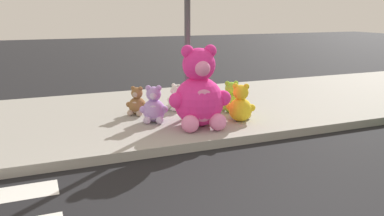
{
  "coord_description": "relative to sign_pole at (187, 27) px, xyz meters",
  "views": [
    {
      "loc": [
        -1.63,
        -2.3,
        2.15
      ],
      "look_at": [
        0.77,
        3.6,
        0.55
      ],
      "focal_mm": 36.49,
      "sensor_mm": 36.0,
      "label": 1
    }
  ],
  "objects": [
    {
      "name": "sidewalk",
      "position": [
        -1.0,
        0.8,
        -1.77
      ],
      "size": [
        28.0,
        4.4,
        0.15
      ],
      "primitive_type": "cube",
      "color": "#9E9B93",
      "rests_on": "ground_plane"
    },
    {
      "name": "sign_pole",
      "position": [
        0.0,
        0.0,
        0.0
      ],
      "size": [
        0.56,
        0.11,
        3.2
      ],
      "color": "#4C4C51",
      "rests_on": "sidewalk"
    },
    {
      "name": "plush_pink_large",
      "position": [
        -0.01,
        -0.59,
        -1.13
      ],
      "size": [
        1.1,
        0.99,
        1.43
      ],
      "color": "#F22D93",
      "rests_on": "sidewalk"
    },
    {
      "name": "plush_lavender",
      "position": [
        -0.67,
        -0.01,
        -1.43
      ],
      "size": [
        0.5,
        0.49,
        0.68
      ],
      "color": "#B28CD8",
      "rests_on": "sidewalk"
    },
    {
      "name": "plush_lime",
      "position": [
        0.96,
        0.08,
        -1.44
      ],
      "size": [
        0.49,
        0.45,
        0.64
      ],
      "color": "#8CD133",
      "rests_on": "sidewalk"
    },
    {
      "name": "plush_white",
      "position": [
        -0.01,
        0.67,
        -1.48
      ],
      "size": [
        0.39,
        0.4,
        0.55
      ],
      "color": "white",
      "rests_on": "sidewalk"
    },
    {
      "name": "plush_brown",
      "position": [
        -0.83,
        0.61,
        -1.47
      ],
      "size": [
        0.4,
        0.41,
        0.56
      ],
      "color": "olive",
      "rests_on": "sidewalk"
    },
    {
      "name": "plush_yellow",
      "position": [
        0.83,
        -0.55,
        -1.41
      ],
      "size": [
        0.5,
        0.51,
        0.71
      ],
      "color": "yellow",
      "rests_on": "sidewalk"
    },
    {
      "name": "plush_red",
      "position": [
        0.41,
        0.96,
        -1.46
      ],
      "size": [
        0.43,
        0.42,
        0.6
      ],
      "color": "red",
      "rests_on": "sidewalk"
    }
  ]
}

